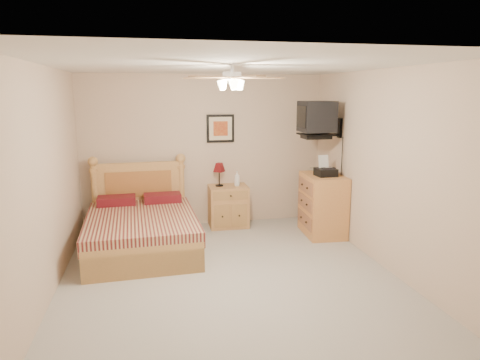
% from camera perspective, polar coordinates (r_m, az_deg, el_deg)
% --- Properties ---
extents(floor, '(4.50, 4.50, 0.00)m').
position_cam_1_polar(floor, '(5.34, -1.39, -12.78)').
color(floor, '#9F9990').
rests_on(floor, ground).
extents(ceiling, '(4.00, 4.50, 0.04)m').
position_cam_1_polar(ceiling, '(4.88, -1.54, 15.05)').
color(ceiling, white).
rests_on(ceiling, ground).
extents(wall_back, '(4.00, 0.04, 2.50)m').
position_cam_1_polar(wall_back, '(7.16, -4.77, 3.88)').
color(wall_back, '#CAAF95').
rests_on(wall_back, ground).
extents(wall_front, '(4.00, 0.04, 2.50)m').
position_cam_1_polar(wall_front, '(2.85, 6.91, -8.07)').
color(wall_front, '#CAAF95').
rests_on(wall_front, ground).
extents(wall_left, '(0.04, 4.50, 2.50)m').
position_cam_1_polar(wall_left, '(5.01, -24.59, -0.47)').
color(wall_left, '#CAAF95').
rests_on(wall_left, ground).
extents(wall_right, '(0.04, 4.50, 2.50)m').
position_cam_1_polar(wall_right, '(5.67, 18.83, 1.27)').
color(wall_right, '#CAAF95').
rests_on(wall_right, ground).
extents(bed, '(1.54, 1.97, 1.24)m').
position_cam_1_polar(bed, '(6.12, -13.08, -3.72)').
color(bed, tan).
rests_on(bed, ground).
extents(nightstand, '(0.64, 0.49, 0.69)m').
position_cam_1_polar(nightstand, '(7.15, -1.57, -3.50)').
color(nightstand, '#B6824A').
rests_on(nightstand, ground).
extents(table_lamp, '(0.23, 0.23, 0.39)m').
position_cam_1_polar(table_lamp, '(7.04, -2.79, 0.74)').
color(table_lamp, '#600E11').
rests_on(table_lamp, nightstand).
extents(lotion_bottle, '(0.13, 0.13, 0.25)m').
position_cam_1_polar(lotion_bottle, '(7.06, -0.40, 0.19)').
color(lotion_bottle, white).
rests_on(lotion_bottle, nightstand).
extents(framed_picture, '(0.46, 0.04, 0.46)m').
position_cam_1_polar(framed_picture, '(7.14, -2.63, 6.88)').
color(framed_picture, black).
rests_on(framed_picture, wall_back).
extents(dresser, '(0.61, 0.84, 0.96)m').
position_cam_1_polar(dresser, '(6.84, 10.97, -3.26)').
color(dresser, '#C2753D').
rests_on(dresser, ground).
extents(fax_machine, '(0.30, 0.32, 0.31)m').
position_cam_1_polar(fax_machine, '(6.62, 11.39, 1.84)').
color(fax_machine, black).
rests_on(fax_machine, dresser).
extents(magazine_lower, '(0.27, 0.33, 0.03)m').
position_cam_1_polar(magazine_lower, '(6.99, 9.73, 1.24)').
color(magazine_lower, '#B6A691').
rests_on(magazine_lower, dresser).
extents(magazine_upper, '(0.23, 0.29, 0.02)m').
position_cam_1_polar(magazine_upper, '(7.02, 9.80, 1.48)').
color(magazine_upper, tan).
rests_on(magazine_upper, magazine_lower).
extents(wall_tv, '(0.56, 0.46, 0.58)m').
position_cam_1_polar(wall_tv, '(6.68, 11.40, 7.98)').
color(wall_tv, black).
rests_on(wall_tv, wall_right).
extents(ceiling_fan, '(1.14, 1.14, 0.28)m').
position_cam_1_polar(ceiling_fan, '(4.67, -1.08, 13.49)').
color(ceiling_fan, white).
rests_on(ceiling_fan, ceiling).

